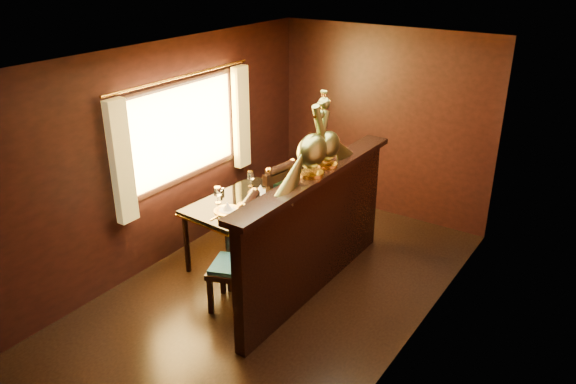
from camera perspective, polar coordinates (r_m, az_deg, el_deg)
name	(u,v)px	position (r m, az deg, el deg)	size (l,w,h in m)	color
ground	(274,292)	(6.10, -1.39, -10.16)	(5.00, 5.00, 0.00)	black
room_shell	(267,151)	(5.44, -2.18, 4.18)	(3.04, 5.04, 2.52)	black
partition	(316,230)	(5.80, 2.86, -3.91)	(0.26, 2.70, 1.36)	black
dining_table	(242,206)	(6.39, -4.73, -1.44)	(0.86, 1.34, 0.96)	black
chair_left	(243,251)	(5.55, -4.56, -5.95)	(0.59, 0.60, 1.26)	black
chair_right	(277,212)	(6.27, -1.17, -2.07)	(0.52, 0.54, 1.28)	black
peacock_left	(312,136)	(5.30, 2.49, 5.69)	(0.25, 0.68, 0.80)	#1C5439
peacock_right	(328,133)	(5.56, 4.09, 5.96)	(0.22, 0.59, 0.70)	#1C5439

